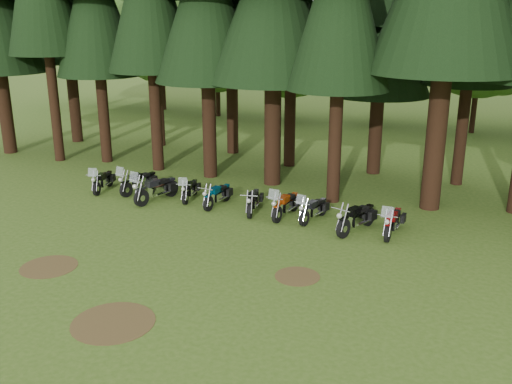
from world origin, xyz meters
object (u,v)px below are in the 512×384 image
motorcycle_6 (286,205)px  motorcycle_7 (313,210)px  motorcycle_2 (156,190)px  motorcycle_3 (190,190)px  motorcycle_8 (357,219)px  motorcycle_1 (139,182)px  motorcycle_4 (218,196)px  motorcycle_5 (253,202)px  motorcycle_9 (393,223)px  motorcycle_0 (103,181)px

motorcycle_6 → motorcycle_7: 1.14m
motorcycle_2 → motorcycle_6: (5.75, 0.39, -0.05)m
motorcycle_3 → motorcycle_7: bearing=-16.8°
motorcycle_2 → motorcycle_8: size_ratio=1.07×
motorcycle_1 → motorcycle_6: bearing=8.9°
motorcycle_1 → motorcycle_4: (4.06, -0.22, -0.04)m
motorcycle_3 → motorcycle_6: bearing=-17.9°
motorcycle_1 → motorcycle_3: size_ratio=1.14×
motorcycle_1 → motorcycle_2: size_ratio=0.92×
motorcycle_2 → motorcycle_5: 4.37m
motorcycle_3 → motorcycle_6: size_ratio=0.88×
motorcycle_4 → motorcycle_9: size_ratio=0.95×
motorcycle_6 → motorcycle_9: 4.25m
motorcycle_7 → motorcycle_9: bearing=6.2°
motorcycle_3 → motorcycle_8: bearing=-19.4°
motorcycle_4 → motorcycle_5: (1.68, -0.14, -0.00)m
motorcycle_4 → motorcycle_1: bearing=-180.0°
motorcycle_0 → motorcycle_1: 1.72m
motorcycle_6 → motorcycle_2: bearing=-171.3°
motorcycle_1 → motorcycle_8: 10.13m
motorcycle_8 → motorcycle_9: 1.30m
motorcycle_4 → motorcycle_5: motorcycle_4 is taller
motorcycle_3 → motorcycle_8: 7.56m
motorcycle_0 → motorcycle_1: motorcycle_1 is taller
motorcycle_1 → motorcycle_5: (5.74, -0.35, -0.04)m
motorcycle_4 → motorcycle_0: bearing=-175.0°
motorcycle_6 → motorcycle_5: bearing=-175.1°
motorcycle_6 → motorcycle_0: bearing=-174.8°
motorcycle_3 → motorcycle_7: (5.70, -0.38, 0.02)m
motorcycle_1 → motorcycle_4: bearing=8.6°
motorcycle_1 → motorcycle_2: motorcycle_2 is taller
motorcycle_2 → motorcycle_3: 1.43m
motorcycle_1 → motorcycle_2: (1.39, -0.74, 0.04)m
motorcycle_1 → motorcycle_9: motorcycle_1 is taller
motorcycle_3 → motorcycle_8: motorcycle_3 is taller
motorcycle_4 → motorcycle_9: motorcycle_9 is taller
motorcycle_4 → motorcycle_7: bearing=1.5°
motorcycle_0 → motorcycle_7: (9.96, 0.07, -0.01)m
motorcycle_0 → motorcycle_8: (11.77, -0.40, 0.05)m
motorcycle_0 → motorcycle_6: (8.81, 0.06, 0.03)m
motorcycle_1 → motorcycle_8: motorcycle_1 is taller
motorcycle_8 → motorcycle_2: bearing=-161.6°
motorcycle_4 → motorcycle_8: 6.07m
motorcycle_1 → motorcycle_7: motorcycle_1 is taller
motorcycle_2 → motorcycle_4: motorcycle_2 is taller
motorcycle_6 → motorcycle_9: motorcycle_6 is taller
motorcycle_4 → motorcycle_7: (4.23, -0.12, -0.00)m
motorcycle_1 → motorcycle_7: (8.29, -0.34, -0.04)m
motorcycle_1 → motorcycle_8: (10.10, -0.81, 0.02)m
motorcycle_5 → motorcycle_8: 4.38m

